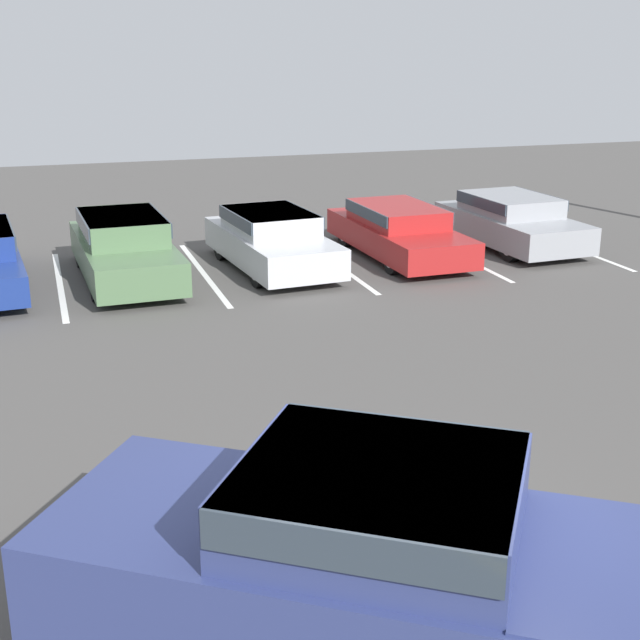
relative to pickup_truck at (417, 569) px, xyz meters
The scene contains 12 objects.
ground_plane 1.08m from the pickup_truck, 66.48° to the left, with size 60.00×60.00×0.00m, color #4C4947.
stall_stripe_b 12.77m from the pickup_truck, 100.03° to the left, with size 0.12×5.40×0.01m, color white.
stall_stripe_c 12.60m from the pickup_truck, 86.90° to the left, with size 0.12×5.40×0.01m, color white.
stall_stripe_d 13.08m from the pickup_truck, 74.08° to the left, with size 0.12×5.40×0.01m, color white.
stall_stripe_e 14.15m from the pickup_truck, 62.70° to the left, with size 0.12×5.40×0.01m, color white.
stall_stripe_f 15.69m from the pickup_truck, 53.23° to the left, with size 0.12×5.40×0.01m, color white.
pickup_truck is the anchor object (origin of this frame).
parked_sedan_b 12.58m from the pickup_truck, 94.15° to the left, with size 1.91×4.80×1.31m.
parked_sedan_c 12.64m from the pickup_truck, 80.22° to the left, with size 2.08×4.42×1.24m.
parked_sedan_d 13.67m from the pickup_truck, 67.93° to the left, with size 1.85×4.72×1.15m.
parked_sedan_e 15.09m from the pickup_truck, 57.85° to the left, with size 2.04×4.31×1.21m.
wheel_stop_curb 17.31m from the pickup_truck, 64.78° to the left, with size 1.62×0.20×0.14m, color #B7B2A8.
Camera 1 is at (-2.80, -6.05, 4.73)m, focal length 50.00 mm.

